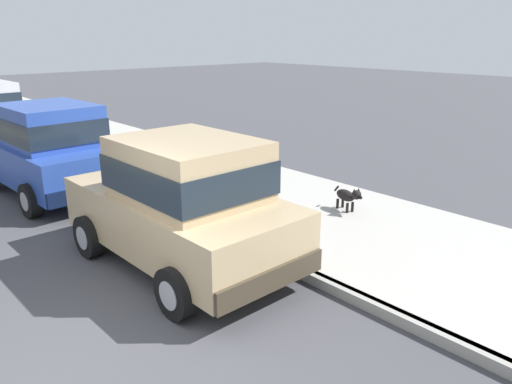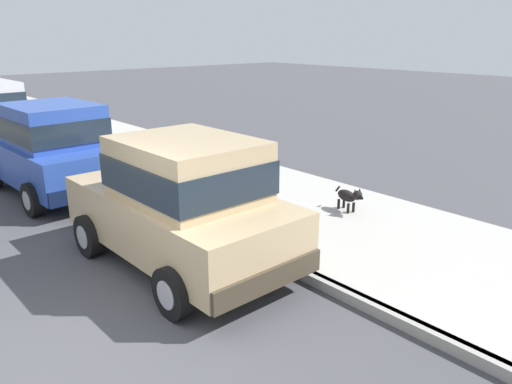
# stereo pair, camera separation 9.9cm
# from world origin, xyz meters

# --- Properties ---
(ground_plane) EXTENTS (80.00, 80.00, 0.00)m
(ground_plane) POSITION_xyz_m (0.00, 0.00, 0.00)
(ground_plane) COLOR #424247
(curb) EXTENTS (0.16, 64.00, 0.14)m
(curb) POSITION_xyz_m (3.20, 0.00, 0.07)
(curb) COLOR gray
(curb) RESTS_ON ground
(sidewalk) EXTENTS (3.60, 64.00, 0.14)m
(sidewalk) POSITION_xyz_m (5.00, 0.00, 0.07)
(sidewalk) COLOR #A8A59E
(sidewalk) RESTS_ON ground
(car_tan_hatchback) EXTENTS (1.99, 3.82, 1.88)m
(car_tan_hatchback) POSITION_xyz_m (2.21, 1.13, 0.98)
(car_tan_hatchback) COLOR tan
(car_tan_hatchback) RESTS_ON ground
(car_blue_hatchback) EXTENTS (2.06, 3.86, 1.88)m
(car_blue_hatchback) POSITION_xyz_m (2.08, 5.74, 0.98)
(car_blue_hatchback) COLOR #28479E
(car_blue_hatchback) RESTS_ON ground
(dog_black) EXTENTS (0.29, 0.75, 0.49)m
(dog_black) POSITION_xyz_m (5.48, 0.79, 0.43)
(dog_black) COLOR black
(dog_black) RESTS_ON sidewalk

